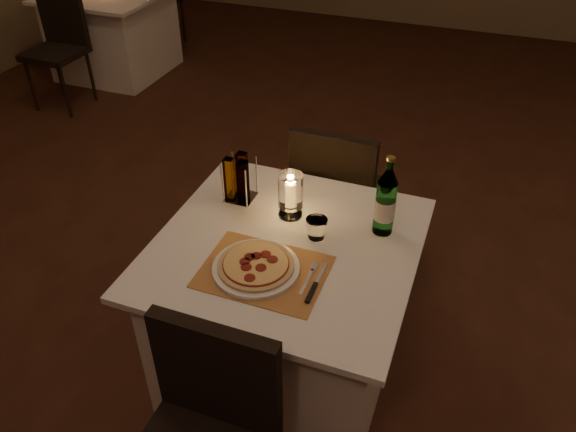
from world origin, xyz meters
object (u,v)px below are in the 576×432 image
(main_table, at_px, (286,310))
(tumbler, at_px, (316,228))
(chair_near, at_px, (206,427))
(plate, at_px, (256,268))
(pizza, at_px, (256,264))
(hurricane_candle, at_px, (291,192))
(water_bottle, at_px, (385,203))
(chair_far, at_px, (336,188))
(neighbor_table_left, at_px, (114,33))

(main_table, xyz_separation_m, tumbler, (0.10, 0.08, 0.41))
(chair_near, xyz_separation_m, plate, (-0.05, 0.53, 0.20))
(pizza, relative_size, hurricane_candle, 1.44)
(water_bottle, bearing_deg, hurricane_candle, -175.71)
(chair_near, relative_size, hurricane_candle, 4.62)
(chair_far, bearing_deg, water_bottle, -56.85)
(chair_near, xyz_separation_m, tumbler, (0.10, 0.80, 0.23))
(chair_near, height_order, hurricane_candle, hurricane_candle)
(pizza, relative_size, neighbor_table_left, 0.28)
(main_table, relative_size, neighbor_table_left, 1.00)
(chair_far, bearing_deg, chair_near, -90.00)
(water_bottle, xyz_separation_m, neighbor_table_left, (-3.07, 2.53, -0.50))
(chair_near, relative_size, chair_far, 1.00)
(main_table, distance_m, pizza, 0.44)
(chair_far, relative_size, pizza, 3.21)
(main_table, distance_m, water_bottle, 0.64)
(pizza, bearing_deg, neighbor_table_left, 132.70)
(chair_near, distance_m, plate, 0.57)
(pizza, xyz_separation_m, water_bottle, (0.38, 0.39, 0.11))
(chair_far, relative_size, neighbor_table_left, 0.90)
(main_table, xyz_separation_m, neighbor_table_left, (-2.74, 2.74, 0.00))
(chair_near, bearing_deg, pizza, 95.35)
(main_table, height_order, plate, plate)
(tumbler, xyz_separation_m, hurricane_candle, (-0.14, 0.10, 0.07))
(pizza, bearing_deg, hurricane_candle, 89.84)
(neighbor_table_left, bearing_deg, tumbler, -43.11)
(chair_far, xyz_separation_m, neighbor_table_left, (-2.74, 2.02, -0.18))
(chair_far, height_order, hurricane_candle, hurricane_candle)
(tumbler, height_order, hurricane_candle, hurricane_candle)
(plate, distance_m, pizza, 0.02)
(chair_near, height_order, chair_far, same)
(chair_near, relative_size, tumbler, 10.57)
(hurricane_candle, bearing_deg, neighbor_table_left, 136.49)
(chair_near, height_order, water_bottle, water_bottle)
(plate, xyz_separation_m, hurricane_candle, (0.00, 0.36, 0.10))
(main_table, height_order, neighbor_table_left, same)
(plate, bearing_deg, chair_near, -84.65)
(neighbor_table_left, bearing_deg, pizza, -47.30)
(main_table, distance_m, chair_far, 0.74)
(chair_near, height_order, plate, chair_near)
(neighbor_table_left, bearing_deg, main_table, -44.96)
(main_table, xyz_separation_m, pizza, (-0.05, -0.18, 0.39))
(pizza, distance_m, water_bottle, 0.55)
(chair_near, bearing_deg, tumbler, 83.16)
(water_bottle, relative_size, neighbor_table_left, 0.34)
(pizza, bearing_deg, tumbler, 60.90)
(tumbler, distance_m, water_bottle, 0.28)
(plate, height_order, neighbor_table_left, plate)
(chair_far, relative_size, water_bottle, 2.65)
(tumbler, bearing_deg, plate, -119.11)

